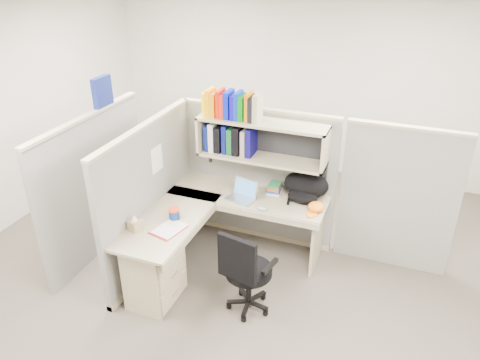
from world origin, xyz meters
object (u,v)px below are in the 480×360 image
at_px(desk, 181,251).
at_px(laptop, 240,191).
at_px(snack_canister, 174,213).
at_px(task_chair, 247,283).
at_px(backpack, 305,187).

relative_size(desk, laptop, 5.85).
relative_size(laptop, snack_canister, 2.58).
height_order(desk, laptop, laptop).
bearing_deg(task_chair, backpack, 76.87).
bearing_deg(desk, laptop, 62.67).
height_order(backpack, task_chair, backpack).
distance_m(snack_canister, task_chair, 1.01).
bearing_deg(laptop, desk, -103.44).
distance_m(desk, task_chair, 0.76).
height_order(laptop, backpack, backpack).
distance_m(laptop, task_chair, 1.04).
height_order(laptop, task_chair, laptop).
bearing_deg(laptop, backpack, 37.23).
distance_m(backpack, snack_canister, 1.42).
xyz_separation_m(snack_canister, task_chair, (0.87, -0.23, -0.46)).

